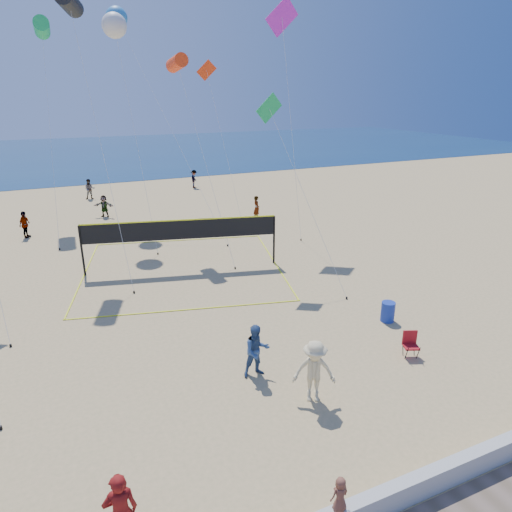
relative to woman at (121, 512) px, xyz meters
name	(u,v)px	position (x,y,z in m)	size (l,w,h in m)	color
ground	(272,435)	(3.95, 1.56, -0.88)	(120.00, 120.00, 0.00)	tan
ocean	(80,153)	(3.95, 63.56, -0.87)	(140.00, 50.00, 0.03)	navy
woman	(121,512)	(0.00, 0.00, 0.00)	(0.64, 0.42, 1.77)	maroon
toddler	(340,494)	(3.92, -1.43, 0.10)	(0.38, 0.25, 0.77)	brown
bystander_a	(257,351)	(4.68, 4.14, -0.03)	(0.83, 0.65, 1.71)	#324E7D
bystander_b	(314,371)	(5.65, 2.37, 0.05)	(1.21, 0.69, 1.87)	beige
far_person_0	(25,225)	(-2.13, 22.79, -0.08)	(0.95, 0.39, 1.61)	gray
far_person_1	(104,206)	(2.82, 25.89, -0.12)	(1.41, 0.45, 1.52)	gray
far_person_2	(257,208)	(12.13, 20.58, -0.03)	(0.62, 0.41, 1.70)	gray
far_person_3	(90,189)	(2.46, 32.19, -0.06)	(0.80, 0.62, 1.64)	gray
far_person_4	(194,179)	(11.60, 33.20, -0.08)	(1.04, 0.60, 1.61)	gray
camp_chair	(410,343)	(9.77, 3.04, -0.39)	(0.60, 0.70, 0.98)	maroon
trash_barrel	(388,312)	(10.72, 5.31, -0.49)	(0.52, 0.52, 0.78)	#173099
volleyball_net	(181,235)	(5.05, 13.87, 0.86)	(11.43, 11.32, 2.54)	black
kite_1	(69,2)	(1.54, 17.80, 11.22)	(1.52, 7.03, 12.67)	black
kite_2	(177,63)	(6.52, 18.23, 8.81)	(1.35, 6.38, 10.18)	#F63C12
kite_4	(275,122)	(9.04, 11.82, 6.16)	(2.23, 4.73, 8.29)	green
kite_5	(283,27)	(12.39, 17.71, 10.75)	(2.09, 2.56, 13.16)	#DF25D0
kite_6	(114,26)	(4.13, 22.29, 10.90)	(1.54, 6.62, 12.48)	silver
kite_7	(117,18)	(4.86, 25.83, 11.77)	(4.23, 10.33, 13.34)	#2E7EC5
kite_8	(42,28)	(0.50, 27.81, 11.22)	(1.47, 9.51, 12.74)	green
kite_9	(209,81)	(10.91, 26.08, 8.14)	(1.41, 5.35, 10.45)	#F63C12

